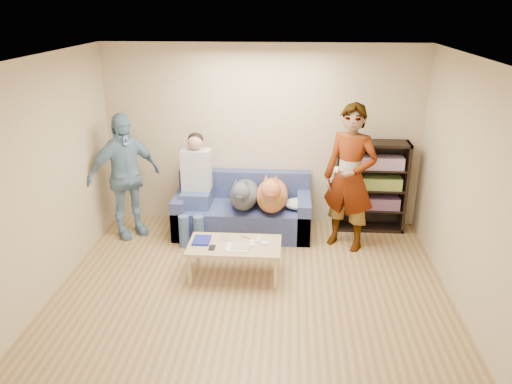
# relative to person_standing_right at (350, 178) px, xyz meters

# --- Properties ---
(ground) EXTENTS (5.00, 5.00, 0.00)m
(ground) POSITION_rel_person_standing_right_xyz_m (-1.18, -1.73, -0.97)
(ground) COLOR olive
(ground) RESTS_ON ground
(ceiling) EXTENTS (5.00, 5.00, 0.00)m
(ceiling) POSITION_rel_person_standing_right_xyz_m (-1.18, -1.73, 1.63)
(ceiling) COLOR white
(ceiling) RESTS_ON ground
(wall_back) EXTENTS (4.50, 0.00, 4.50)m
(wall_back) POSITION_rel_person_standing_right_xyz_m (-1.18, 0.77, 0.33)
(wall_back) COLOR tan
(wall_back) RESTS_ON ground
(wall_left) EXTENTS (0.00, 5.00, 5.00)m
(wall_left) POSITION_rel_person_standing_right_xyz_m (-3.43, -1.73, 0.33)
(wall_left) COLOR tan
(wall_left) RESTS_ON ground
(wall_right) EXTENTS (0.00, 5.00, 5.00)m
(wall_right) POSITION_rel_person_standing_right_xyz_m (1.07, -1.73, 0.33)
(wall_right) COLOR tan
(wall_right) RESTS_ON ground
(blanket) EXTENTS (0.38, 0.32, 0.13)m
(blanket) POSITION_rel_person_standing_right_xyz_m (-0.66, 0.24, -0.48)
(blanket) COLOR #ACABB0
(blanket) RESTS_ON sofa
(person_standing_right) EXTENTS (0.84, 0.75, 1.94)m
(person_standing_right) POSITION_rel_person_standing_right_xyz_m (0.00, 0.00, 0.00)
(person_standing_right) COLOR gray
(person_standing_right) RESTS_ON ground
(person_standing_left) EXTENTS (1.05, 0.99, 1.75)m
(person_standing_left) POSITION_rel_person_standing_right_xyz_m (-3.04, 0.15, -0.10)
(person_standing_left) COLOR #749ABA
(person_standing_left) RESTS_ON ground
(held_controller) EXTENTS (0.06, 0.14, 0.03)m
(held_controller) POSITION_rel_person_standing_right_xyz_m (-0.20, -0.20, 0.18)
(held_controller) COLOR silver
(held_controller) RESTS_ON person_standing_right
(notebook_blue) EXTENTS (0.20, 0.26, 0.03)m
(notebook_blue) POSITION_rel_person_standing_right_xyz_m (-1.81, -0.85, -0.54)
(notebook_blue) COLOR navy
(notebook_blue) RESTS_ON coffee_table
(papers) EXTENTS (0.26, 0.20, 0.02)m
(papers) POSITION_rel_person_standing_right_xyz_m (-1.36, -1.00, -0.54)
(papers) COLOR white
(papers) RESTS_ON coffee_table
(magazine) EXTENTS (0.22, 0.17, 0.01)m
(magazine) POSITION_rel_person_standing_right_xyz_m (-1.33, -0.98, -0.53)
(magazine) COLOR #A89D87
(magazine) RESTS_ON coffee_table
(camera_silver) EXTENTS (0.11, 0.06, 0.05)m
(camera_silver) POSITION_rel_person_standing_right_xyz_m (-1.53, -0.78, -0.52)
(camera_silver) COLOR silver
(camera_silver) RESTS_ON coffee_table
(controller_a) EXTENTS (0.04, 0.13, 0.03)m
(controller_a) POSITION_rel_person_standing_right_xyz_m (-1.13, -0.80, -0.53)
(controller_a) COLOR silver
(controller_a) RESTS_ON coffee_table
(controller_b) EXTENTS (0.09, 0.06, 0.03)m
(controller_b) POSITION_rel_person_standing_right_xyz_m (-1.05, -0.88, -0.53)
(controller_b) COLOR white
(controller_b) RESTS_ON coffee_table
(headphone_cup_a) EXTENTS (0.07, 0.07, 0.02)m
(headphone_cup_a) POSITION_rel_person_standing_right_xyz_m (-1.21, -0.92, -0.54)
(headphone_cup_a) COLOR white
(headphone_cup_a) RESTS_ON coffee_table
(headphone_cup_b) EXTENTS (0.07, 0.07, 0.02)m
(headphone_cup_b) POSITION_rel_person_standing_right_xyz_m (-1.21, -0.84, -0.54)
(headphone_cup_b) COLOR white
(headphone_cup_b) RESTS_ON coffee_table
(pen_orange) EXTENTS (0.13, 0.06, 0.01)m
(pen_orange) POSITION_rel_person_standing_right_xyz_m (-1.43, -1.06, -0.55)
(pen_orange) COLOR #C37F1B
(pen_orange) RESTS_ON coffee_table
(pen_black) EXTENTS (0.13, 0.08, 0.01)m
(pen_black) POSITION_rel_person_standing_right_xyz_m (-1.29, -0.72, -0.55)
(pen_black) COLOR black
(pen_black) RESTS_ON coffee_table
(wallet) EXTENTS (0.07, 0.12, 0.02)m
(wallet) POSITION_rel_person_standing_right_xyz_m (-1.66, -1.02, -0.54)
(wallet) COLOR black
(wallet) RESTS_ON coffee_table
(sofa) EXTENTS (1.90, 0.85, 0.82)m
(sofa) POSITION_rel_person_standing_right_xyz_m (-1.43, 0.36, -0.69)
(sofa) COLOR #515B93
(sofa) RESTS_ON ground
(person_seated) EXTENTS (0.40, 0.73, 1.47)m
(person_seated) POSITION_rel_person_standing_right_xyz_m (-2.07, 0.23, -0.20)
(person_seated) COLOR #3C5384
(person_seated) RESTS_ON sofa
(dog_gray) EXTENTS (0.40, 1.24, 0.58)m
(dog_gray) POSITION_rel_person_standing_right_xyz_m (-1.40, 0.19, -0.34)
(dog_gray) COLOR #484A51
(dog_gray) RESTS_ON sofa
(dog_tan) EXTENTS (0.44, 1.18, 0.63)m
(dog_tan) POSITION_rel_person_standing_right_xyz_m (-1.01, 0.16, -0.32)
(dog_tan) COLOR #AD5935
(dog_tan) RESTS_ON sofa
(coffee_table) EXTENTS (1.10, 0.60, 0.42)m
(coffee_table) POSITION_rel_person_standing_right_xyz_m (-1.41, -0.90, -0.60)
(coffee_table) COLOR tan
(coffee_table) RESTS_ON ground
(bookshelf) EXTENTS (1.00, 0.34, 1.30)m
(bookshelf) POSITION_rel_person_standing_right_xyz_m (0.37, 0.60, -0.29)
(bookshelf) COLOR black
(bookshelf) RESTS_ON ground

